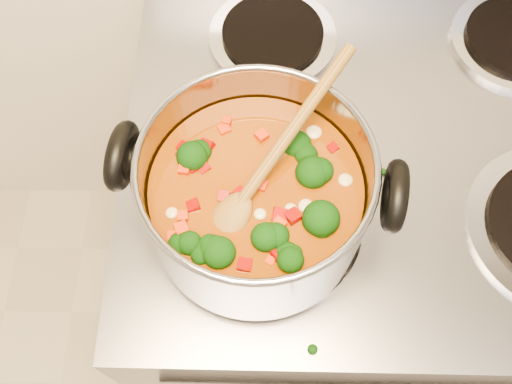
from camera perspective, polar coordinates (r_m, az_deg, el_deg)
electric_range at (r=1.19m, az=9.49°, el=-5.22°), size 0.73×0.66×1.08m
stockpot at (r=0.62m, az=-0.01°, el=-0.37°), size 0.31×0.25×0.15m
wooden_spoon at (r=0.59m, az=0.53°, el=1.85°), size 0.17×0.21×0.09m
cooktop_crumbs at (r=0.67m, az=-3.32°, el=-9.74°), size 0.28×0.17×0.01m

